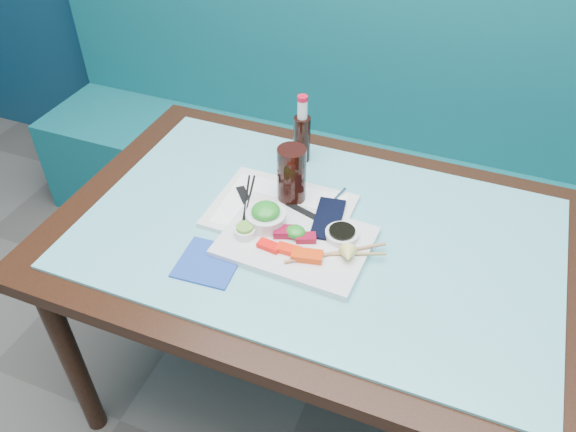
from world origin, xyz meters
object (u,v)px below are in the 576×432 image
at_px(cola_bottle_body, 302,139).
at_px(serving_tray, 281,211).
at_px(sashimi_plate, 296,242).
at_px(seaweed_bowl, 266,219).
at_px(blue_napkin, 209,262).
at_px(cola_glass, 292,175).
at_px(dining_table, 316,256).
at_px(booth_bench, 382,173).

bearing_deg(cola_bottle_body, serving_tray, -81.81).
relative_size(sashimi_plate, seaweed_bowl, 3.49).
distance_m(sashimi_plate, blue_napkin, 0.23).
xyz_separation_m(seaweed_bowl, cola_glass, (0.02, 0.13, 0.06)).
bearing_deg(serving_tray, cola_bottle_body, 98.41).
height_order(dining_table, seaweed_bowl, seaweed_bowl).
height_order(serving_tray, seaweed_bowl, seaweed_bowl).
xyz_separation_m(sashimi_plate, seaweed_bowl, (-0.09, 0.03, 0.03)).
bearing_deg(seaweed_bowl, dining_table, 18.68).
xyz_separation_m(dining_table, seaweed_bowl, (-0.13, -0.04, 0.13)).
bearing_deg(serving_tray, sashimi_plate, -50.17).
distance_m(booth_bench, cola_glass, 0.90).
height_order(sashimi_plate, cola_bottle_body, cola_bottle_body).
relative_size(seaweed_bowl, blue_napkin, 0.72).
bearing_deg(booth_bench, blue_napkin, -101.28).
bearing_deg(cola_bottle_body, cola_glass, -76.96).
bearing_deg(booth_bench, dining_table, -90.00).
relative_size(booth_bench, cola_bottle_body, 20.79).
bearing_deg(booth_bench, sashimi_plate, -92.19).
bearing_deg(booth_bench, seaweed_bowl, -98.24).
height_order(dining_table, sashimi_plate, sashimi_plate).
distance_m(seaweed_bowl, cola_bottle_body, 0.34).
bearing_deg(cola_bottle_body, seaweed_bowl, -85.33).
bearing_deg(sashimi_plate, cola_glass, 117.67).
bearing_deg(sashimi_plate, seaweed_bowl, 167.25).
bearing_deg(blue_napkin, cola_glass, 71.12).
xyz_separation_m(dining_table, cola_glass, (-0.11, 0.09, 0.19)).
xyz_separation_m(serving_tray, cola_bottle_body, (-0.04, 0.26, 0.07)).
relative_size(serving_tray, blue_napkin, 2.52).
relative_size(dining_table, seaweed_bowl, 13.31).
distance_m(booth_bench, cola_bottle_body, 0.73).
distance_m(dining_table, blue_napkin, 0.31).
bearing_deg(dining_table, booth_bench, 90.00).
height_order(dining_table, cola_glass, cola_glass).
distance_m(cola_glass, blue_napkin, 0.33).
bearing_deg(blue_napkin, serving_tray, 69.28).
distance_m(dining_table, cola_bottle_body, 0.37).
height_order(serving_tray, blue_napkin, serving_tray).
xyz_separation_m(sashimi_plate, cola_bottle_body, (-0.12, 0.36, 0.06)).
height_order(seaweed_bowl, cola_glass, cola_glass).
bearing_deg(blue_napkin, dining_table, 45.14).
bearing_deg(blue_napkin, cola_bottle_body, 83.82).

